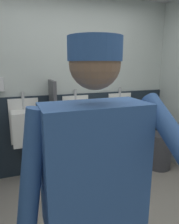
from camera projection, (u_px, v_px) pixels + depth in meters
name	position (u px, v px, depth m)	size (l,w,h in m)	color
wall_back	(65.00, 86.00, 3.10)	(3.96, 0.12, 2.56)	silver
wainscot_band_back	(67.00, 132.00, 3.18)	(3.36, 0.03, 1.17)	#19232D
urinal_left	(25.00, 127.00, 2.80)	(0.40, 0.34, 1.24)	white
urinal_middle	(78.00, 122.00, 3.05)	(0.40, 0.34, 1.24)	white
urinal_right	(123.00, 117.00, 3.31)	(0.40, 0.34, 1.24)	white
privacy_divider_panel	(53.00, 113.00, 2.82)	(0.04, 0.40, 0.90)	#4C4C51
person	(95.00, 187.00, 1.01)	(0.71, 0.60, 1.72)	#2D3342
trash_bin	(159.00, 151.00, 3.24)	(0.36, 0.36, 0.56)	#38383D
soap_dispenser	(0.00, 84.00, 2.69)	(0.10, 0.07, 0.18)	silver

